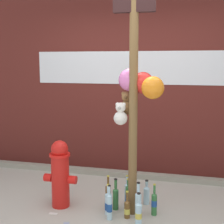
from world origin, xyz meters
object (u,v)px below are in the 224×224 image
Objects in this scene: bottle_3 at (138,204)px; bottle_9 at (139,213)px; bottle_0 at (147,194)px; bottle_4 at (127,209)px; bottle_2 at (128,197)px; fire_hydrant at (60,173)px; bottle_10 at (109,206)px; bottle_5 at (108,203)px; bottle_6 at (108,195)px; bottle_7 at (116,197)px; memorial_post at (136,80)px; bottle_1 at (154,203)px; bottle_8 at (127,193)px.

bottle_9 is (0.03, -0.15, -0.03)m from bottle_3.
bottle_4 is (-0.16, -0.41, -0.02)m from bottle_0.
bottle_9 is at bearing -61.36° from bottle_2.
bottle_4 is at bearing 139.83° from bottle_9.
fire_hydrant is 2.04× the size of bottle_10.
bottle_6 is (-0.04, 0.16, 0.02)m from bottle_5.
bottle_5 is at bearing 170.31° from bottle_4.
bottle_10 is (-0.01, -0.25, 0.00)m from bottle_7.
memorial_post reaches higher than bottle_1.
bottle_6 reaches higher than bottle_9.
fire_hydrant is at bearing -176.18° from memorial_post.
bottle_9 is at bearing -40.17° from bottle_4.
bottle_0 is 0.81× the size of bottle_7.
bottle_3 reaches higher than bottle_9.
fire_hydrant reaches higher than bottle_9.
bottle_2 reaches higher than bottle_4.
bottle_6 is at bearing 106.79° from bottle_10.
bottle_1 reaches higher than bottle_5.
bottle_9 reaches higher than bottle_0.
bottle_9 is at bearing -23.63° from bottle_5.
bottle_2 is 0.32m from bottle_10.
bottle_1 is at bearing 1.86° from fire_hydrant.
bottle_0 is at bearing 88.72° from bottle_9.
bottle_8 is at bearing 150.18° from bottle_1.
bottle_0 is (0.99, 0.30, -0.28)m from fire_hydrant.
bottle_9 is at bearing -13.25° from fire_hydrant.
bottle_7 is (-0.23, 0.01, -1.36)m from memorial_post.
bottle_3 reaches higher than bottle_7.
bottle_4 is (0.03, -0.20, -0.05)m from bottle_2.
bottle_10 is (-0.34, -0.48, 0.03)m from bottle_0.
bottle_1 is 0.32m from bottle_2.
fire_hydrant reaches higher than bottle_10.
bottle_4 is 0.83× the size of bottle_7.
fire_hydrant is 0.72m from bottle_10.
bottle_3 is (-0.04, -0.38, 0.04)m from bottle_0.
memorial_post is 6.82× the size of bottle_2.
memorial_post reaches higher than bottle_8.
bottle_1 is 1.04× the size of bottle_5.
bottle_10 is at bearing -157.07° from bottle_4.
bottle_2 reaches higher than bottle_9.
bottle_8 reaches higher than bottle_9.
bottle_1 is 0.32m from bottle_4.
bottle_2 is 0.91× the size of bottle_3.
bottle_6 is (-0.43, -0.20, 0.03)m from bottle_0.
memorial_post is at bearing 107.08° from bottle_9.
bottle_3 is 1.14× the size of bottle_8.
memorial_post is at bearing 112.92° from bottle_3.
bottle_9 is at bearing -38.16° from bottle_6.
bottle_3 is at bearing -67.08° from memorial_post.
memorial_post reaches higher than bottle_3.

